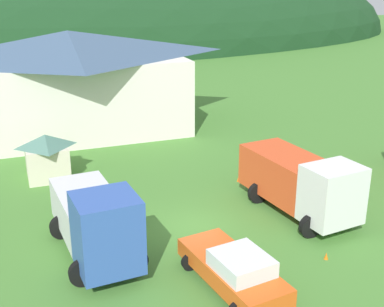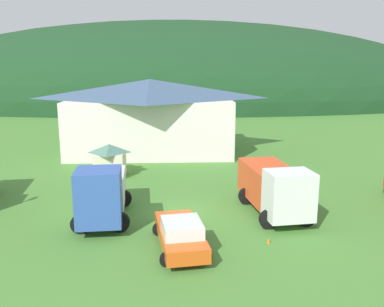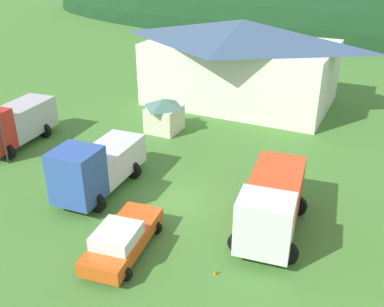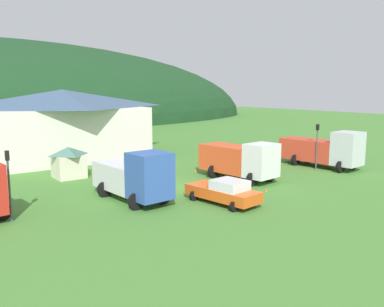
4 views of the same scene
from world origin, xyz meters
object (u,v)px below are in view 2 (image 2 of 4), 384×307
Objects in this scene: play_shed_cream at (110,160)px; heavy_rig_white at (275,187)px; traffic_cone_near_pickup at (269,243)px; depot_building at (151,115)px; service_pickup_orange at (180,234)px; box_truck_blue at (102,192)px; traffic_cone_mid_row at (243,190)px.

heavy_rig_white is at bearing -39.22° from play_shed_cream.
depot_building is at bearing 107.58° from traffic_cone_near_pickup.
heavy_rig_white is 4.70m from traffic_cone_near_pickup.
depot_building reaches higher than service_pickup_orange.
box_truck_blue is at bearing -93.18° from heavy_rig_white.
service_pickup_orange is 8.99× the size of traffic_cone_near_pickup.
heavy_rig_white reaches higher than service_pickup_orange.
traffic_cone_mid_row is at bearing 88.94° from traffic_cone_near_pickup.
depot_building is 19.39m from box_truck_blue.
box_truck_blue is 10.23m from heavy_rig_white.
traffic_cone_mid_row is (-1.08, 4.75, -1.72)m from heavy_rig_white.
traffic_cone_mid_row is at bearing 145.56° from service_pickup_orange.
traffic_cone_mid_row is at bearing 116.66° from box_truck_blue.
service_pickup_orange is (4.44, -4.00, -0.91)m from box_truck_blue.
heavy_rig_white is 7.49m from service_pickup_orange.
play_shed_cream is (-2.85, -9.29, -2.47)m from depot_building.
depot_building is 10.02m from play_shed_cream.
traffic_cone_mid_row is (10.20, -4.45, -1.36)m from play_shed_cream.
box_truck_blue is 11.49× the size of traffic_cone_near_pickup.
traffic_cone_mid_row is (0.17, 8.94, 0.00)m from traffic_cone_near_pickup.
traffic_cone_near_pickup is 8.95m from traffic_cone_mid_row.
play_shed_cream is at bearing 126.84° from traffic_cone_near_pickup.
traffic_cone_near_pickup is at bearing 64.52° from box_truck_blue.
depot_building reaches higher than traffic_cone_near_pickup.
traffic_cone_near_pickup is (7.18, -22.68, -3.83)m from depot_building.
heavy_rig_white is 12.61× the size of traffic_cone_mid_row.
traffic_cone_near_pickup is at bearing -72.42° from depot_building.
traffic_cone_mid_row is at bearing -174.40° from heavy_rig_white.
box_truck_blue reaches higher than traffic_cone_mid_row.
play_shed_cream is 4.44× the size of traffic_cone_near_pickup.
depot_building is 3.17× the size of service_pickup_orange.
depot_building reaches higher than play_shed_cream.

